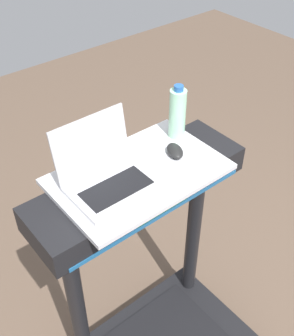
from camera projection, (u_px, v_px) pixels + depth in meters
The scene contains 4 objects.
desk_board at pixel (139, 174), 1.62m from camera, with size 0.64×0.41×0.02m, color silver.
laptop at pixel (106, 174), 1.53m from camera, with size 0.30×0.26×0.23m.
computer_mouse at pixel (175, 151), 1.69m from camera, with size 0.06×0.10×0.03m, color black.
water_bottle at pixel (177, 113), 1.73m from camera, with size 0.07×0.07×0.23m.
Camera 1 is at (-0.76, -0.28, 2.19)m, focal length 45.90 mm.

